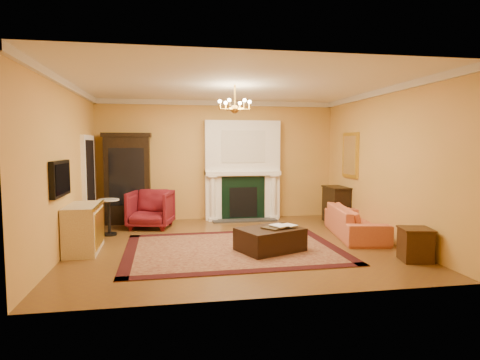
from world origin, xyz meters
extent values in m
cube|color=brown|center=(0.00, 0.00, -0.01)|extent=(6.00, 5.50, 0.02)
cube|color=white|center=(0.00, 0.00, 3.01)|extent=(6.00, 5.50, 0.02)
cube|color=#DD9D4F|center=(0.00, 2.76, 1.50)|extent=(6.00, 0.02, 3.00)
cube|color=#DD9D4F|center=(0.00, -2.76, 1.50)|extent=(6.00, 0.02, 3.00)
cube|color=#DD9D4F|center=(-3.01, 0.00, 1.50)|extent=(0.02, 5.50, 3.00)
cube|color=#DD9D4F|center=(3.01, 0.00, 1.50)|extent=(0.02, 5.50, 3.00)
cube|color=white|center=(0.60, 2.59, 1.25)|extent=(1.90, 0.32, 2.50)
cube|color=silver|center=(0.60, 2.42, 1.85)|extent=(1.10, 0.01, 0.80)
cube|color=black|center=(0.60, 2.42, 0.55)|extent=(1.10, 0.02, 1.10)
cube|color=black|center=(0.60, 2.42, 0.45)|extent=(0.70, 0.02, 0.75)
cube|color=#333333|center=(0.60, 2.30, 0.02)|extent=(1.60, 0.50, 0.04)
cube|color=white|center=(0.60, 2.53, 1.18)|extent=(1.90, 0.44, 0.10)
cylinder|color=white|center=(-0.18, 2.41, 0.59)|extent=(0.14, 0.14, 1.18)
cylinder|color=white|center=(1.38, 2.41, 0.59)|extent=(0.14, 0.14, 1.18)
cube|color=silver|center=(0.00, 2.71, 2.94)|extent=(6.00, 0.08, 0.12)
cube|color=silver|center=(-2.96, 0.00, 2.94)|extent=(0.08, 5.50, 0.12)
cube|color=silver|center=(2.96, 0.00, 2.94)|extent=(0.08, 5.50, 0.12)
cube|color=white|center=(-2.96, 1.70, 1.05)|extent=(0.08, 1.05, 2.10)
cube|color=black|center=(-2.92, 1.70, 1.02)|extent=(0.02, 0.85, 1.95)
cube|color=black|center=(-2.95, -0.60, 1.35)|extent=(0.08, 0.95, 0.58)
cube|color=black|center=(-2.90, -0.60, 1.35)|extent=(0.01, 0.85, 0.48)
cube|color=gold|center=(2.97, 1.40, 1.65)|extent=(0.05, 0.76, 1.05)
cube|color=white|center=(2.94, 1.40, 1.65)|extent=(0.01, 0.62, 0.90)
cylinder|color=#BA8C33|center=(0.00, 0.00, 2.80)|extent=(0.03, 0.03, 0.40)
sphere|color=#BA8C33|center=(0.00, 0.00, 2.55)|extent=(0.16, 0.16, 0.16)
sphere|color=#FFE5B2|center=(0.28, 0.00, 2.69)|extent=(0.07, 0.07, 0.07)
sphere|color=#FFE5B2|center=(0.14, 0.24, 2.69)|extent=(0.07, 0.07, 0.07)
sphere|color=#FFE5B2|center=(-0.14, 0.24, 2.69)|extent=(0.07, 0.07, 0.07)
sphere|color=#FFE5B2|center=(-0.28, 0.00, 2.69)|extent=(0.07, 0.07, 0.07)
sphere|color=#FFE5B2|center=(-0.14, -0.24, 2.69)|extent=(0.07, 0.07, 0.07)
sphere|color=#FFE5B2|center=(0.14, -0.24, 2.69)|extent=(0.07, 0.07, 0.07)
cube|color=#420E0E|center=(-0.10, -0.37, 0.01)|extent=(3.90, 2.96, 0.02)
cube|color=black|center=(-2.22, 2.49, 1.04)|extent=(1.04, 0.48, 2.08)
imported|color=maroon|center=(-1.65, 1.82, 0.47)|extent=(1.09, 1.05, 0.94)
cylinder|color=black|center=(-2.48, 1.19, 0.02)|extent=(0.30, 0.30, 0.04)
cylinder|color=black|center=(-2.48, 1.19, 0.39)|extent=(0.06, 0.06, 0.68)
cylinder|color=white|center=(-2.48, 1.19, 0.75)|extent=(0.43, 0.43, 0.03)
cube|color=beige|center=(-2.73, -0.06, 0.42)|extent=(0.56, 1.14, 0.84)
imported|color=#C2663D|center=(2.56, 0.23, 0.41)|extent=(0.96, 2.17, 0.82)
cube|color=#35200E|center=(2.72, -1.61, 0.26)|extent=(0.53, 0.53, 0.52)
cube|color=black|center=(2.78, 1.71, 0.42)|extent=(0.45, 0.77, 0.85)
cube|color=black|center=(0.53, -0.62, 0.22)|extent=(1.29, 1.13, 0.40)
cube|color=black|center=(0.63, -0.64, 0.43)|extent=(0.54, 0.52, 0.03)
imported|color=gray|center=(0.59, -0.70, 0.60)|extent=(0.22, 0.13, 0.31)
imported|color=gray|center=(0.80, -0.66, 0.58)|extent=(0.19, 0.11, 0.27)
cylinder|color=tan|center=(0.03, 2.53, 1.28)|extent=(0.12, 0.12, 0.10)
cone|color=#103C1A|center=(0.03, 2.53, 1.52)|extent=(0.18, 0.18, 0.38)
cylinder|color=tan|center=(1.13, 2.53, 1.27)|extent=(0.10, 0.10, 0.08)
cone|color=#103C1A|center=(1.13, 2.53, 1.46)|extent=(0.14, 0.14, 0.31)
camera|label=1|loc=(-1.18, -7.43, 1.89)|focal=30.00mm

